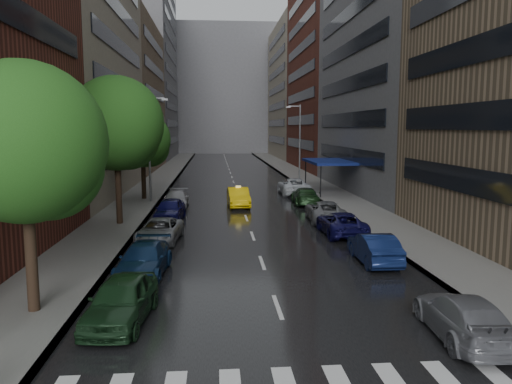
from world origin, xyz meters
The scene contains 16 objects.
ground centered at (0.00, 0.00, 0.00)m, with size 220.00×220.00×0.00m, color gray.
road centered at (0.00, 50.00, 0.01)m, with size 14.00×140.00×0.01m, color black.
sidewalk_left centered at (-9.00, 50.00, 0.07)m, with size 4.00×140.00×0.15m, color gray.
sidewalk_right centered at (9.00, 50.00, 0.07)m, with size 4.00×140.00×0.15m, color gray.
buildings_left centered at (-15.00, 58.79, 15.99)m, with size 8.00×108.00×38.00m.
buildings_right centered at (15.00, 56.70, 15.03)m, with size 8.05×109.10×36.00m.
building_far centered at (0.00, 118.00, 16.00)m, with size 40.00×14.00×32.00m, color slate.
tree_near centered at (-8.60, 4.01, 6.00)m, with size 5.50×5.50×8.76m.
tree_mid centered at (-8.60, 20.03, 6.75)m, with size 6.19×6.19×9.86m.
tree_far centered at (-8.60, 31.74, 5.42)m, with size 4.98×4.98×7.93m.
taxi centered at (-0.32, 27.30, 0.79)m, with size 1.67×4.78×1.57m, color #E5BB0C.
parked_cars_left centered at (-5.40, 14.92, 0.72)m, with size 2.67×29.30×1.57m.
parked_cars_right centered at (5.40, 20.60, 0.74)m, with size 2.70×38.83×1.61m.
street_lamp_left centered at (-7.72, 30.00, 4.89)m, with size 1.74×0.22×9.00m.
street_lamp_right centered at (7.72, 45.00, 4.89)m, with size 1.74×0.22×9.00m.
awning centered at (8.98, 35.00, 3.13)m, with size 4.00×8.00×3.12m.
Camera 1 is at (-2.24, -13.37, 6.51)m, focal length 35.00 mm.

